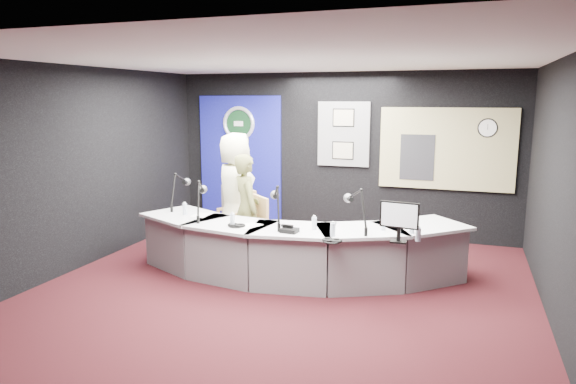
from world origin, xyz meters
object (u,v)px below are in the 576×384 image
(armchair_left, at_px, (236,221))
(armchair_right, at_px, (247,231))
(person_woman, at_px, (246,209))
(person_man, at_px, (236,192))
(broadcast_desk, at_px, (292,249))

(armchair_left, bearing_deg, armchair_right, -11.85)
(armchair_right, distance_m, person_woman, 0.33)
(armchair_right, bearing_deg, armchair_left, 169.95)
(person_man, bearing_deg, person_woman, 175.28)
(person_woman, bearing_deg, armchair_left, -3.14)
(armchair_left, relative_size, person_woman, 0.58)
(armchair_right, height_order, person_man, person_man)
(armchair_left, xyz_separation_m, person_woman, (0.41, -0.52, 0.33))
(armchair_left, relative_size, person_man, 0.50)
(person_man, xyz_separation_m, person_woman, (0.41, -0.52, -0.13))
(broadcast_desk, distance_m, person_woman, 0.99)
(armchair_right, distance_m, person_man, 0.81)
(broadcast_desk, height_order, armchair_right, armchair_right)
(armchair_left, xyz_separation_m, armchair_right, (0.41, -0.52, -0.00))
(person_woman, bearing_deg, person_man, -3.14)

